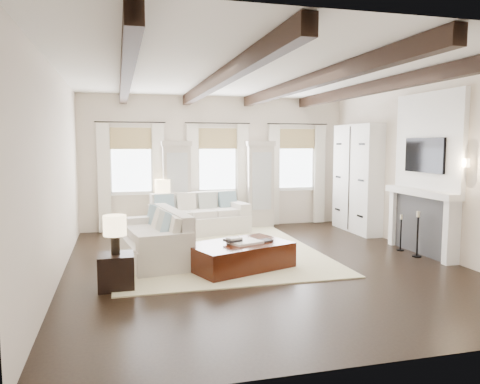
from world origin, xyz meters
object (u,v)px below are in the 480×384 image
object	(u,v)px
ottoman	(239,256)
side_table_back	(163,219)
sofa_left	(157,241)
side_table_front	(116,271)
sofa_back	(199,217)

from	to	relation	value
ottoman	side_table_back	xyz separation A→B (m)	(-0.90, 3.56, 0.09)
side_table_back	sofa_left	bearing A→B (deg)	-97.81
side_table_back	side_table_front	bearing A→B (deg)	-104.36
sofa_left	ottoman	xyz separation A→B (m)	(1.27, -0.86, -0.15)
sofa_left	side_table_back	world-z (taller)	sofa_left
sofa_back	side_table_front	xyz separation A→B (m)	(-1.83, -3.75, -0.12)
side_table_front	side_table_back	world-z (taller)	side_table_back
side_table_front	side_table_back	size ratio (longest dim) A/B	0.82
side_table_back	sofa_back	bearing A→B (deg)	-26.58
sofa_back	side_table_back	xyz separation A→B (m)	(-0.78, 0.39, -0.07)
sofa_back	side_table_front	distance (m)	4.18
ottoman	side_table_back	distance (m)	3.67
sofa_back	side_table_front	size ratio (longest dim) A/B	4.64
ottoman	sofa_back	bearing A→B (deg)	71.95
sofa_back	ottoman	xyz separation A→B (m)	(0.13, -3.17, -0.16)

